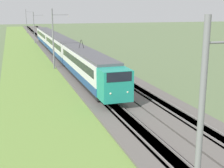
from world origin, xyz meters
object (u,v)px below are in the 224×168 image
passenger_train (60,46)px  catenary_mast_mid (53,39)px  catenary_mast_near (201,139)px  catenary_mast_distant (26,21)px  catenary_mast_far (34,27)px

passenger_train → catenary_mast_mid: 10.81m
catenary_mast_near → catenary_mast_distant: size_ratio=0.98×
catenary_mast_mid → catenary_mast_distant: size_ratio=1.01×
catenary_mast_distant → catenary_mast_mid: bearing=180.0°
catenary_mast_near → catenary_mast_far: 76.64m
passenger_train → catenary_mast_mid: bearing=-13.5°
catenary_mast_mid → catenary_mast_far: bearing=-0.0°
passenger_train → catenary_mast_far: bearing=-175.0°
catenary_mast_far → catenary_mast_distant: catenary_mast_distant is taller
catenary_mast_near → catenary_mast_distant: catenary_mast_distant is taller
passenger_train → catenary_mast_far: catenary_mast_far is taller
catenary_mast_near → passenger_train: bearing=-2.9°
catenary_mast_mid → catenary_mast_distant: (76.64, -0.00, -0.05)m
catenary_mast_mid → passenger_train: bearing=-13.5°
catenary_mast_mid → catenary_mast_far: catenary_mast_mid is taller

